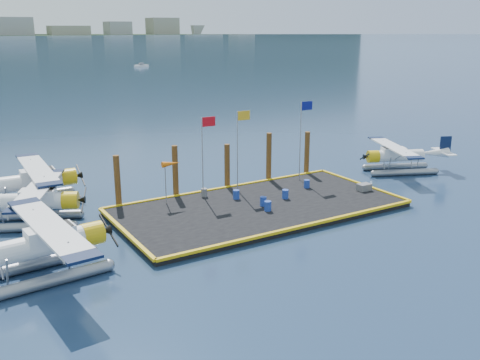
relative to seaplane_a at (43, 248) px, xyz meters
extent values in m
plane|color=#162D44|center=(15.40, 3.14, -1.64)|extent=(4000.00, 4000.00, 0.00)
cube|color=black|center=(15.40, 3.14, -1.44)|extent=(20.00, 10.00, 0.40)
cone|color=black|center=(365.40, 1453.14, -1.64)|extent=(1100.00, 1100.00, 360.00)
cone|color=#4C6265|center=(765.40, 2203.14, -1.64)|extent=(1300.00, 1300.00, 560.00)
cone|color=#4C6265|center=(1065.40, 2103.14, -1.64)|extent=(1000.00, 1000.00, 420.00)
cylinder|color=gray|center=(-0.55, 1.18, -1.31)|extent=(6.89, 1.23, 0.66)
cylinder|color=gray|center=(-0.35, -1.25, -1.31)|extent=(6.89, 1.23, 0.66)
cylinder|color=white|center=(-0.23, -0.02, 0.19)|extent=(5.23, 1.64, 1.22)
cube|color=white|center=(0.44, 0.04, 0.57)|extent=(2.53, 1.42, 1.00)
cube|color=black|center=(0.77, 0.06, 0.80)|extent=(1.64, 1.29, 0.61)
cylinder|color=gold|center=(2.64, 0.22, 0.19)|extent=(1.21, 1.37, 1.28)
cube|color=black|center=(3.58, 0.30, 0.19)|extent=(0.27, 2.46, 1.24)
cube|color=white|center=(0.44, 0.04, 1.13)|extent=(2.48, 10.07, 0.13)
cube|color=#0A1434|center=(0.04, 4.78, 1.13)|extent=(1.74, 1.13, 0.14)
cube|color=#0A1434|center=(0.83, -4.71, 1.13)|extent=(1.74, 1.13, 0.14)
cylinder|color=gray|center=(1.13, 9.47, -1.34)|extent=(5.94, 3.20, 0.61)
cylinder|color=gray|center=(0.19, 7.46, -1.34)|extent=(5.94, 3.20, 0.61)
cylinder|color=white|center=(0.85, 8.38, 0.03)|extent=(4.74, 3.00, 1.11)
cube|color=white|center=(1.40, 8.12, 0.38)|extent=(2.49, 1.95, 0.91)
cube|color=black|center=(1.67, 8.00, 0.59)|extent=(1.73, 1.56, 0.56)
cylinder|color=gold|center=(3.23, 7.27, 0.03)|extent=(1.41, 1.49, 1.17)
cube|color=black|center=(4.01, 6.91, 0.03)|extent=(1.01, 2.07, 1.14)
cube|color=white|center=(1.40, 8.12, 0.89)|extent=(5.22, 8.90, 0.12)
cube|color=#0A1434|center=(3.24, 12.07, 0.89)|extent=(1.76, 1.47, 0.13)
cube|color=#0A1434|center=(-0.44, 4.18, 0.89)|extent=(1.76, 1.47, 0.13)
cylinder|color=gray|center=(1.49, 14.04, -1.32)|extent=(6.72, 0.84, 0.65)
cylinder|color=gray|center=(1.42, 11.67, -1.32)|extent=(6.72, 0.84, 0.65)
cylinder|color=white|center=(1.67, 12.85, 0.14)|extent=(5.06, 1.34, 1.19)
cube|color=white|center=(2.31, 12.83, 0.52)|extent=(2.41, 1.26, 0.97)
cube|color=black|center=(2.64, 12.82, 0.74)|extent=(1.55, 1.18, 0.59)
cylinder|color=gold|center=(4.47, 12.77, 0.14)|extent=(1.12, 1.28, 1.25)
cube|color=black|center=(5.39, 12.74, 0.14)|extent=(0.14, 2.41, 1.21)
cube|color=white|center=(2.31, 12.83, 1.06)|extent=(1.91, 9.77, 0.13)
cube|color=#0A1434|center=(2.45, 17.47, 1.06)|extent=(1.65, 1.02, 0.14)
cube|color=#0A1434|center=(2.18, 8.18, 1.06)|extent=(1.65, 1.02, 0.14)
cylinder|color=gray|center=(31.67, 4.33, -1.36)|extent=(5.61, 2.81, 0.57)
cylinder|color=gray|center=(32.48, 6.24, -1.36)|extent=(5.61, 2.81, 0.57)
cylinder|color=white|center=(31.90, 5.36, -0.08)|extent=(4.45, 2.67, 1.04)
cube|color=white|center=(31.38, 5.59, 0.25)|extent=(2.32, 1.77, 0.85)
cube|color=black|center=(31.12, 5.70, 0.44)|extent=(1.60, 1.43, 0.52)
cylinder|color=gold|center=(29.64, 6.32, -0.08)|extent=(1.30, 1.38, 1.09)
cube|color=black|center=(28.90, 6.64, -0.08)|extent=(0.88, 1.96, 1.06)
cube|color=white|center=(31.38, 5.59, 0.72)|extent=(4.63, 8.37, 0.11)
cube|color=#0A1434|center=(29.79, 1.85, 0.72)|extent=(1.64, 1.34, 0.12)
cube|color=#0A1434|center=(32.97, 9.32, 0.72)|extent=(1.64, 1.34, 0.12)
cube|color=#0A1434|center=(35.90, 3.66, 0.77)|extent=(1.00, 0.51, 1.60)
cube|color=white|center=(35.81, 3.70, 0.15)|extent=(2.04, 3.29, 0.09)
cylinder|color=#1C389C|center=(14.78, 5.24, -0.90)|extent=(0.48, 0.48, 0.67)
cylinder|color=#1C389C|center=(15.60, 2.86, -0.91)|extent=(0.47, 0.47, 0.66)
cylinder|color=#1C389C|center=(17.94, 3.42, -0.90)|extent=(0.48, 0.48, 0.67)
cylinder|color=#1C389C|center=(15.28, 1.80, -0.89)|extent=(0.49, 0.49, 0.69)
cylinder|color=#1C389C|center=(21.00, 4.76, -0.91)|extent=(0.46, 0.46, 0.65)
cylinder|color=#5C5B60|center=(12.97, 6.93, -0.92)|extent=(0.45, 0.45, 0.63)
cube|color=#5C5B60|center=(24.40, 1.90, -0.97)|extent=(1.06, 0.70, 0.53)
cylinder|color=#92939A|center=(12.90, 6.94, 1.76)|extent=(0.08, 0.08, 6.00)
cube|color=red|center=(13.45, 6.94, 4.41)|extent=(1.10, 0.03, 0.70)
cylinder|color=#92939A|center=(15.90, 6.94, 1.86)|extent=(0.08, 0.08, 6.20)
cube|color=gold|center=(16.45, 6.94, 4.61)|extent=(1.10, 0.03, 0.70)
cylinder|color=#92939A|center=(21.90, 6.94, 2.01)|extent=(0.08, 0.08, 6.50)
cube|color=navy|center=(22.45, 6.94, 4.91)|extent=(1.10, 0.03, 0.70)
cylinder|color=#92939A|center=(9.90, 6.94, 0.26)|extent=(0.07, 0.07, 3.00)
cone|color=orange|center=(10.40, 6.94, 1.66)|extent=(1.40, 0.44, 0.44)
cylinder|color=#4E2F16|center=(6.90, 8.54, 0.36)|extent=(0.44, 0.44, 4.00)
cylinder|color=#4E2F16|center=(11.40, 8.54, 0.46)|extent=(0.44, 0.44, 4.20)
cylinder|color=#4E2F16|center=(15.90, 8.54, 0.26)|extent=(0.44, 0.44, 3.80)
cylinder|color=#4E2F16|center=(19.90, 8.54, 0.51)|extent=(0.44, 0.44, 4.30)
cylinder|color=#4E2F16|center=(23.90, 8.54, 0.36)|extent=(0.44, 0.44, 4.00)
camera|label=1|loc=(-4.50, -27.21, 11.03)|focal=40.00mm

